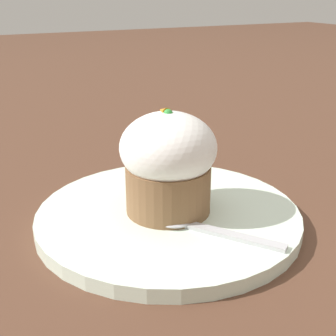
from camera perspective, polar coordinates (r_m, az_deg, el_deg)
ground_plane at (r=0.46m, az=0.02°, el=-6.66°), size 4.00×4.00×0.00m
dessert_plate at (r=0.46m, az=0.02°, el=-5.92°), size 0.25×0.25×0.01m
carrot_cake at (r=0.44m, az=-0.00°, el=0.75°), size 0.09×0.09×0.10m
spoon at (r=0.42m, az=2.60°, el=-6.83°), size 0.11×0.09×0.01m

